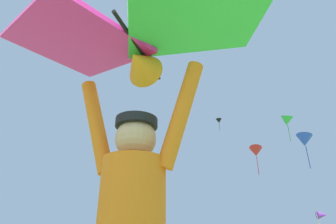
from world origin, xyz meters
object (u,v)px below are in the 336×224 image
distant_kite_green_high_left (287,121)px  marker_flag (322,219)px  distant_kite_black_mid_right (219,121)px  distant_kite_red_far_center (256,152)px  distant_kite_black_mid_left (168,38)px  held_stunt_kite (135,37)px  distant_kite_green_high_right (149,143)px  distant_kite_blue_low_left (304,141)px

distant_kite_green_high_left → marker_flag: distant_kite_green_high_left is taller
distant_kite_black_mid_right → marker_flag: bearing=-89.5°
distant_kite_red_far_center → distant_kite_black_mid_right: (-0.72, 16.43, 9.23)m
distant_kite_red_far_center → distant_kite_black_mid_left: size_ratio=1.38×
held_stunt_kite → distant_kite_red_far_center: distant_kite_red_far_center is taller
distant_kite_black_mid_right → distant_kite_green_high_right: (-8.38, -7.44, -5.38)m
marker_flag → distant_kite_black_mid_left: bearing=130.1°
distant_kite_green_high_left → marker_flag: bearing=-108.2°
distant_kite_red_far_center → distant_kite_black_mid_right: 18.86m
held_stunt_kite → distant_kite_red_far_center: bearing=75.5°
distant_kite_red_far_center → distant_kite_green_high_left: 13.49m
distant_kite_red_far_center → held_stunt_kite: bearing=-104.5°
distant_kite_blue_low_left → distant_kite_green_high_right: bearing=153.5°
distant_kite_black_mid_left → distant_kite_green_high_left: (11.79, 13.66, -1.15)m
distant_kite_green_high_right → marker_flag: size_ratio=1.31×
distant_kite_blue_low_left → marker_flag: bearing=-111.8°
distant_kite_red_far_center → distant_kite_green_high_right: bearing=135.3°
distant_kite_black_mid_left → distant_kite_red_far_center: bearing=30.9°
held_stunt_kite → marker_flag: bearing=62.7°
distant_kite_black_mid_right → marker_flag: 29.67m
distant_kite_red_far_center → marker_flag: distant_kite_red_far_center is taller
distant_kite_red_far_center → distant_kite_black_mid_left: (-5.73, -3.43, 7.52)m
distant_kite_blue_low_left → distant_kite_black_mid_right: bearing=109.6°
held_stunt_kite → marker_flag: held_stunt_kite is taller
held_stunt_kite → distant_kite_black_mid_right: (3.82, 33.95, 13.50)m
distant_kite_blue_low_left → distant_kite_green_high_left: distant_kite_green_high_left is taller
held_stunt_kite → distant_kite_black_mid_left: 18.41m
distant_kite_red_far_center → marker_flag: (-0.49, -9.65, -4.90)m
distant_kite_black_mid_right → distant_kite_green_high_left: 9.62m
distant_kite_black_mid_left → marker_flag: (5.25, -6.22, -12.42)m
distant_kite_red_far_center → distant_kite_black_mid_right: bearing=92.5°
distant_kite_black_mid_left → distant_kite_black_mid_right: bearing=75.8°
marker_flag → distant_kite_green_high_left: bearing=71.8°
distant_kite_black_mid_right → distant_kite_black_mid_left: bearing=-104.2°
distant_kite_blue_low_left → distant_kite_black_mid_right: distant_kite_black_mid_right is taller
distant_kite_green_high_right → distant_kite_blue_low_left: bearing=-26.5°
held_stunt_kite → distant_kite_red_far_center: size_ratio=0.90×
distant_kite_blue_low_left → marker_flag: distant_kite_blue_low_left is taller
distant_kite_black_mid_left → marker_flag: 14.84m
distant_kite_red_far_center → distant_kite_blue_low_left: bearing=28.3°
distant_kite_blue_low_left → distant_kite_green_high_right: size_ratio=1.21×
held_stunt_kite → distant_kite_blue_low_left: distant_kite_blue_low_left is taller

